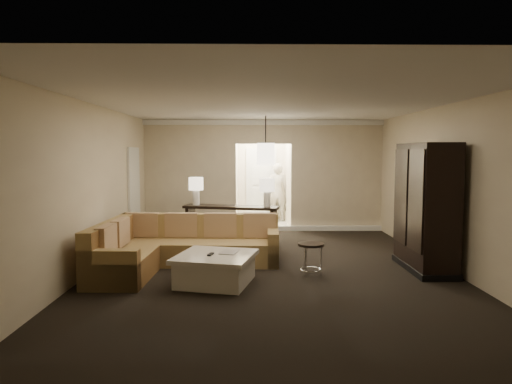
{
  "coord_description": "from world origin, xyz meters",
  "views": [
    {
      "loc": [
        -0.38,
        -7.5,
        1.99
      ],
      "look_at": [
        -0.24,
        1.2,
        1.23
      ],
      "focal_mm": 32.0,
      "sensor_mm": 36.0,
      "label": 1
    }
  ],
  "objects_px": {
    "sectional_sofa": "(175,247)",
    "coffee_table": "(215,268)",
    "armoire": "(425,210)",
    "drink_table": "(311,252)",
    "console_table": "(231,221)",
    "person": "(277,189)"
  },
  "relations": [
    {
      "from": "sectional_sofa",
      "to": "coffee_table",
      "type": "height_order",
      "value": "sectional_sofa"
    },
    {
      "from": "armoire",
      "to": "drink_table",
      "type": "distance_m",
      "value": 2.1
    },
    {
      "from": "coffee_table",
      "to": "armoire",
      "type": "xyz_separation_m",
      "value": [
        3.48,
        0.74,
        0.8
      ]
    },
    {
      "from": "armoire",
      "to": "coffee_table",
      "type": "bearing_deg",
      "value": -167.98
    },
    {
      "from": "armoire",
      "to": "drink_table",
      "type": "relative_size",
      "value": 4.05
    },
    {
      "from": "console_table",
      "to": "person",
      "type": "bearing_deg",
      "value": 82.6
    },
    {
      "from": "console_table",
      "to": "person",
      "type": "xyz_separation_m",
      "value": [
        1.22,
        3.11,
        0.45
      ]
    },
    {
      "from": "sectional_sofa",
      "to": "drink_table",
      "type": "bearing_deg",
      "value": -11.7
    },
    {
      "from": "sectional_sofa",
      "to": "console_table",
      "type": "height_order",
      "value": "sectional_sofa"
    },
    {
      "from": "person",
      "to": "sectional_sofa",
      "type": "bearing_deg",
      "value": 74.62
    },
    {
      "from": "person",
      "to": "console_table",
      "type": "bearing_deg",
      "value": 74.92
    },
    {
      "from": "console_table",
      "to": "drink_table",
      "type": "bearing_deg",
      "value": -49.19
    },
    {
      "from": "coffee_table",
      "to": "drink_table",
      "type": "distance_m",
      "value": 1.57
    },
    {
      "from": "person",
      "to": "coffee_table",
      "type": "bearing_deg",
      "value": 84.33
    },
    {
      "from": "armoire",
      "to": "person",
      "type": "relative_size",
      "value": 1.15
    },
    {
      "from": "drink_table",
      "to": "person",
      "type": "distance_m",
      "value": 5.9
    },
    {
      "from": "sectional_sofa",
      "to": "person",
      "type": "xyz_separation_m",
      "value": [
        2.11,
        5.3,
        0.58
      ]
    },
    {
      "from": "console_table",
      "to": "drink_table",
      "type": "distance_m",
      "value": 3.1
    },
    {
      "from": "coffee_table",
      "to": "armoire",
      "type": "height_order",
      "value": "armoire"
    },
    {
      "from": "coffee_table",
      "to": "console_table",
      "type": "height_order",
      "value": "console_table"
    },
    {
      "from": "console_table",
      "to": "person",
      "type": "height_order",
      "value": "person"
    },
    {
      "from": "drink_table",
      "to": "console_table",
      "type": "bearing_deg",
      "value": 116.78
    }
  ]
}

